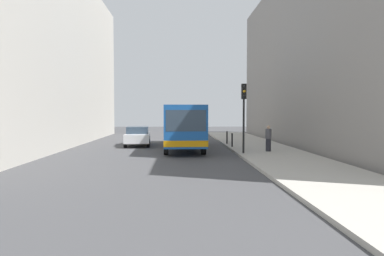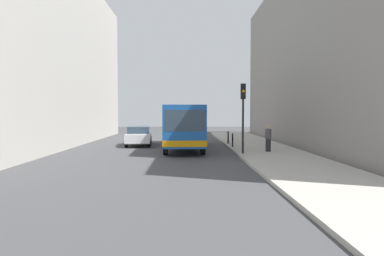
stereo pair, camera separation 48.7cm
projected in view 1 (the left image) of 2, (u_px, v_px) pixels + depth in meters
ground_plane at (183, 152)px, 22.64m from camera, size 80.00×80.00×0.00m
sidewalk at (266, 151)px, 22.85m from camera, size 4.40×40.00×0.15m
building_left at (26, 53)px, 25.88m from camera, size 7.00×32.00×13.86m
building_right at (333, 56)px, 26.78m from camera, size 7.00×32.00×13.77m
bus at (182, 124)px, 25.24m from camera, size 2.78×11.08×3.00m
car_beside_bus at (138, 135)px, 27.04m from camera, size 2.11×4.51×1.48m
traffic_light at (244, 105)px, 20.71m from camera, size 0.28×0.33×4.10m
bollard_near at (232, 140)px, 24.58m from camera, size 0.11×0.11×0.95m
bollard_mid at (227, 137)px, 27.17m from camera, size 0.11×0.11×0.95m
pedestrian_near_signal at (268, 138)px, 21.78m from camera, size 0.38×0.38×1.60m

